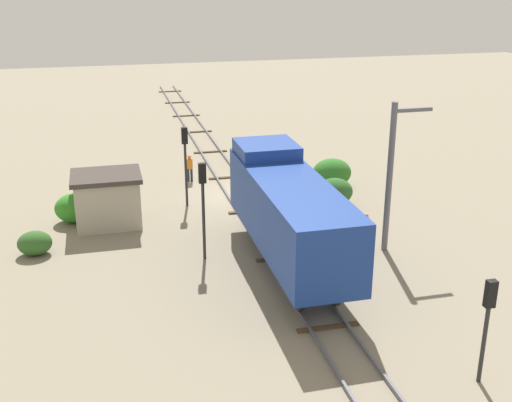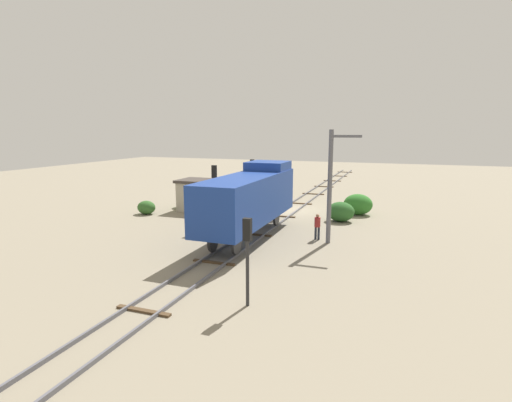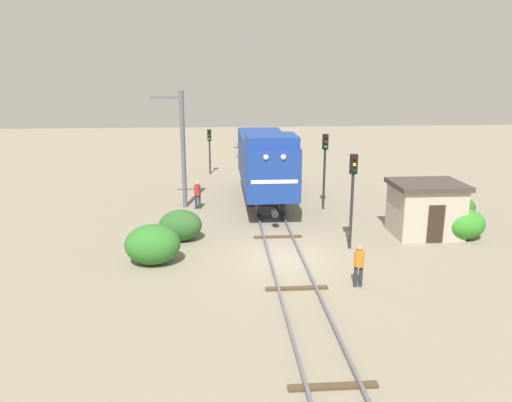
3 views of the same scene
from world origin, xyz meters
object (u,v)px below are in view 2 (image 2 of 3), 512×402
traffic_signal_mid (214,185)px  traffic_signal_far (247,245)px  relay_hut (199,195)px  locomotive (250,197)px  worker_near_track (275,192)px  traffic_signal_near (252,175)px  catenary_mast (331,184)px  worker_by_signal (317,225)px

traffic_signal_mid → traffic_signal_far: (-7.00, 11.32, -0.61)m
traffic_signal_far → relay_hut: (11.10, -16.60, -1.14)m
locomotive → worker_near_track: 13.47m
traffic_signal_near → catenary_mast: 11.61m
worker_by_signal → catenary_mast: catenary_mast is taller
worker_by_signal → catenary_mast: size_ratio=0.24×
traffic_signal_far → worker_by_signal: bearing=-93.2°
locomotive → worker_by_signal: locomotive is taller
relay_hut → worker_near_track: bearing=-130.2°
relay_hut → traffic_signal_near: bearing=-157.9°
traffic_signal_mid → worker_by_signal: bearing=175.6°
locomotive → traffic_signal_near: bearing=-70.1°
worker_near_track → catenary_mast: size_ratio=0.24×
locomotive → relay_hut: 10.42m
locomotive → traffic_signal_mid: bearing=-28.1°
traffic_signal_mid → traffic_signal_far: size_ratio=1.26×
locomotive → traffic_signal_near: locomotive is taller
traffic_signal_near → catenary_mast: (-8.27, 8.12, 0.65)m
locomotive → worker_near_track: (2.40, -13.13, -1.78)m
worker_by_signal → traffic_signal_near: bearing=23.5°
traffic_signal_near → traffic_signal_far: size_ratio=1.24×
traffic_signal_near → traffic_signal_mid: bearing=88.4°
traffic_signal_far → relay_hut: size_ratio=1.03×
traffic_signal_far → catenary_mast: 10.41m
traffic_signal_far → locomotive: bearing=-69.2°
catenary_mast → traffic_signal_near: bearing=-44.5°
worker_near_track → traffic_signal_far: bearing=49.4°
traffic_signal_mid → catenary_mast: (-8.47, 1.09, 0.62)m
locomotive → traffic_signal_far: 10.16m
traffic_signal_far → worker_near_track: 23.46m
traffic_signal_mid → worker_near_track: 11.56m
worker_by_signal → relay_hut: relay_hut is taller
traffic_signal_mid → relay_hut: traffic_signal_mid is taller
traffic_signal_near → relay_hut: traffic_signal_near is taller
traffic_signal_near → locomotive: bearing=109.9°
traffic_signal_near → relay_hut: 4.95m
worker_by_signal → traffic_signal_far: bearing=156.2°
worker_near_track → catenary_mast: bearing=65.6°
worker_near_track → catenary_mast: 14.74m
traffic_signal_far → relay_hut: bearing=-56.2°
catenary_mast → locomotive: bearing=8.2°
catenary_mast → worker_by_signal: bearing=-29.8°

